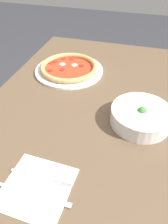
{
  "coord_description": "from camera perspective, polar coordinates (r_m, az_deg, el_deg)",
  "views": [
    {
      "loc": [
        0.73,
        0.2,
        1.31
      ],
      "look_at": [
        0.1,
        0.02,
        0.76
      ],
      "focal_mm": 35.0,
      "sensor_mm": 36.0,
      "label": 1
    }
  ],
  "objects": [
    {
      "name": "pizza",
      "position": [
        1.14,
        -3.94,
        11.32
      ],
      "size": [
        0.35,
        0.35,
        0.04
      ],
      "color": "white",
      "rests_on": "dining_table"
    },
    {
      "name": "knife",
      "position": [
        0.66,
        -14.0,
        -19.89
      ],
      "size": [
        0.02,
        0.23,
        0.01
      ],
      "rotation": [
        0.0,
        0.0,
        1.55
      ],
      "color": "silver",
      "rests_on": "napkin"
    },
    {
      "name": "bowl",
      "position": [
        0.84,
        14.63,
        -0.81
      ],
      "size": [
        0.23,
        0.23,
        0.08
      ],
      "color": "white",
      "rests_on": "dining_table"
    },
    {
      "name": "napkin",
      "position": [
        0.67,
        -12.22,
        -18.68
      ],
      "size": [
        0.2,
        0.2,
        0.0
      ],
      "color": "white",
      "rests_on": "dining_table"
    },
    {
      "name": "dining_table",
      "position": [
        1.01,
        0.29,
        -1.6
      ],
      "size": [
        1.26,
        0.81,
        0.74
      ],
      "color": "brown",
      "rests_on": "ground_plane"
    },
    {
      "name": "fork",
      "position": [
        0.68,
        -11.37,
        -16.53
      ],
      "size": [
        0.02,
        0.2,
        0.0
      ],
      "rotation": [
        0.0,
        0.0,
        1.55
      ],
      "color": "silver",
      "rests_on": "napkin"
    },
    {
      "name": "ground_plane",
      "position": [
        1.51,
        0.21,
        -19.76
      ],
      "size": [
        8.0,
        8.0,
        0.0
      ],
      "primitive_type": "plane",
      "color": "#333338"
    }
  ]
}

